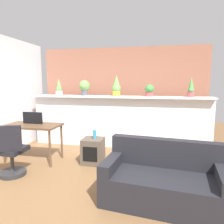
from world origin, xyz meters
name	(u,v)px	position (x,y,z in m)	size (l,w,h in m)	color
ground_plane	(95,185)	(0.00, 0.00, 0.00)	(12.00, 12.00, 0.00)	brown
divider_wall	(118,123)	(0.00, 2.00, 0.61)	(4.34, 0.16, 1.23)	silver
plant_shelf	(118,97)	(0.00, 1.96, 1.25)	(4.34, 0.37, 0.04)	silver
brick_wall_behind	(122,95)	(0.00, 2.60, 1.25)	(4.34, 0.10, 2.50)	#935B47
potted_plant_0	(59,88)	(-1.54, 1.99, 1.45)	(0.17, 0.17, 0.43)	silver
potted_plant_1	(84,87)	(-0.85, 1.98, 1.48)	(0.26, 0.26, 0.37)	#4C4C51
potted_plant_2	(116,86)	(-0.05, 1.99, 1.50)	(0.21, 0.21, 0.50)	gold
potted_plant_3	(149,90)	(0.74, 1.94, 1.41)	(0.21, 0.21, 0.28)	#B7474C
potted_plant_4	(191,89)	(1.65, 1.97, 1.46)	(0.15, 0.15, 0.44)	#B7474C
desk	(33,129)	(-1.53, 0.75, 0.67)	(1.10, 0.60, 0.75)	brown
tv_monitor	(33,118)	(-1.57, 0.83, 0.87)	(0.43, 0.04, 0.24)	black
office_chair	(11,154)	(-1.48, -0.01, 0.39)	(0.51, 0.51, 0.91)	#262628
side_cube_shelf	(93,151)	(-0.30, 0.85, 0.25)	(0.40, 0.41, 0.50)	#4C4238
vase_on_shelf	(95,134)	(-0.26, 0.87, 0.59)	(0.07, 0.07, 0.17)	teal
couch	(163,182)	(1.02, -0.25, 0.28)	(1.64, 0.93, 0.80)	black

